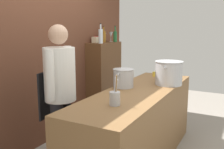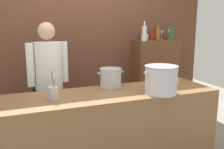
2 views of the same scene
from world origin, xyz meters
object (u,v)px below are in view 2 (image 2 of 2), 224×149
at_px(utensil_crock, 53,93).
at_px(wine_glass_wide, 170,32).
at_px(wine_glass_short, 162,33).
at_px(spice_tin_cream, 145,37).
at_px(stockpot_large, 161,80).
at_px(butter_jar, 177,80).
at_px(wine_bottle_green, 172,34).
at_px(spice_tin_red, 151,37).
at_px(chef, 49,79).
at_px(wine_bottle_amber, 158,34).
at_px(wine_bottle_clear, 144,33).
at_px(stockpot_small, 111,78).

distance_m(utensil_crock, wine_glass_wide, 2.53).
height_order(wine_glass_short, spice_tin_cream, wine_glass_short).
relative_size(stockpot_large, wine_glass_short, 2.53).
bearing_deg(wine_glass_short, butter_jar, -112.67).
relative_size(stockpot_large, wine_glass_wide, 2.27).
height_order(utensil_crock, wine_bottle_green, wine_bottle_green).
relative_size(stockpot_large, spice_tin_red, 3.78).
relative_size(chef, wine_bottle_amber, 5.69).
relative_size(wine_glass_short, spice_tin_cream, 1.59).
bearing_deg(wine_bottle_amber, wine_glass_wide, -8.40).
relative_size(butter_jar, wine_bottle_amber, 0.25).
bearing_deg(butter_jar, spice_tin_red, 75.87).
xyz_separation_m(wine_bottle_clear, spice_tin_red, (0.25, 0.21, -0.07)).
bearing_deg(wine_bottle_clear, wine_glass_short, 21.97).
distance_m(wine_bottle_clear, spice_tin_red, 0.34).
bearing_deg(stockpot_small, chef, 145.60).
height_order(chef, wine_bottle_amber, chef).
xyz_separation_m(stockpot_small, wine_bottle_amber, (1.24, 0.99, 0.46)).
xyz_separation_m(stockpot_small, wine_glass_short, (1.33, 1.03, 0.46)).
bearing_deg(wine_bottle_green, stockpot_large, -127.83).
xyz_separation_m(butter_jar, spice_tin_red, (0.30, 1.19, 0.48)).
relative_size(stockpot_small, spice_tin_cream, 3.11).
bearing_deg(stockpot_large, spice_tin_cream, 67.94).
xyz_separation_m(chef, stockpot_large, (1.07, -0.90, 0.09)).
bearing_deg(butter_jar, chef, 159.45).
xyz_separation_m(utensil_crock, wine_glass_wide, (2.16, 1.21, 0.52)).
relative_size(utensil_crock, wine_glass_short, 1.80).
relative_size(butter_jar, spice_tin_cream, 0.69).
bearing_deg(stockpot_large, spice_tin_red, 63.80).
relative_size(wine_bottle_green, wine_bottle_clear, 0.90).
relative_size(butter_jar, wine_glass_wide, 0.39).
distance_m(wine_bottle_clear, wine_glass_wide, 0.56).
distance_m(butter_jar, spice_tin_cream, 1.25).
height_order(stockpot_large, utensil_crock, stockpot_large).
relative_size(chef, spice_tin_cream, 16.06).
bearing_deg(wine_bottle_amber, butter_jar, -109.10).
bearing_deg(butter_jar, utensil_crock, -175.07).
xyz_separation_m(stockpot_small, spice_tin_cream, (1.01, 1.03, 0.40)).
distance_m(wine_bottle_green, wine_glass_wide, 0.12).
relative_size(chef, wine_bottle_green, 5.61).
xyz_separation_m(stockpot_large, wine_bottle_green, (1.01, 1.31, 0.42)).
bearing_deg(butter_jar, stockpot_small, 172.28).
xyz_separation_m(utensil_crock, spice_tin_cream, (1.71, 1.28, 0.45)).
relative_size(stockpot_small, wine_bottle_amber, 1.10).
bearing_deg(utensil_crock, wine_bottle_clear, 34.52).
bearing_deg(wine_bottle_clear, butter_jar, -92.83).
height_order(wine_bottle_green, spice_tin_red, wine_bottle_green).
height_order(stockpot_small, spice_tin_cream, spice_tin_cream).
relative_size(stockpot_small, wine_glass_wide, 1.76).
distance_m(stockpot_large, butter_jar, 0.57).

